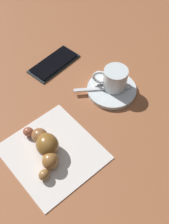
% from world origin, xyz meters
% --- Properties ---
extents(ground_plane, '(1.80, 1.80, 0.00)m').
position_xyz_m(ground_plane, '(0.00, 0.00, 0.00)').
color(ground_plane, '#995835').
extents(saucer, '(0.12, 0.12, 0.01)m').
position_xyz_m(saucer, '(0.13, 0.01, 0.01)').
color(saucer, silver).
rests_on(saucer, ground).
extents(espresso_cup, '(0.06, 0.08, 0.05)m').
position_xyz_m(espresso_cup, '(0.13, 0.01, 0.04)').
color(espresso_cup, silver).
rests_on(espresso_cup, saucer).
extents(teaspoon, '(0.10, 0.11, 0.01)m').
position_xyz_m(teaspoon, '(0.13, 0.01, 0.01)').
color(teaspoon, silver).
rests_on(teaspoon, saucer).
extents(sugar_packet, '(0.07, 0.05, 0.01)m').
position_xyz_m(sugar_packet, '(0.14, 0.04, 0.01)').
color(sugar_packet, white).
rests_on(sugar_packet, saucer).
extents(napkin, '(0.22, 0.22, 0.00)m').
position_xyz_m(napkin, '(-0.09, 0.02, 0.00)').
color(napkin, silver).
rests_on(napkin, ground).
extents(croissant, '(0.10, 0.12, 0.04)m').
position_xyz_m(croissant, '(-0.10, 0.03, 0.02)').
color(croissant, olive).
rests_on(croissant, napkin).
extents(cell_phone, '(0.14, 0.08, 0.01)m').
position_xyz_m(cell_phone, '(0.12, 0.19, 0.00)').
color(cell_phone, black).
rests_on(cell_phone, ground).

